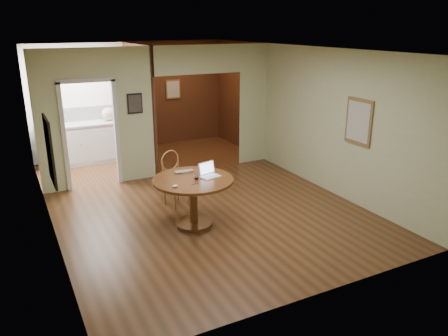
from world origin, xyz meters
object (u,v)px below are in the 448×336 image
dining_table (193,191)px  open_laptop (208,172)px  chair (174,175)px  closed_laptop (185,172)px

dining_table → open_laptop: open_laptop is taller
dining_table → chair: 0.98m
dining_table → open_laptop: (0.27, 0.01, 0.27)m
open_laptop → closed_laptop: (-0.28, 0.30, -0.05)m
chair → open_laptop: size_ratio=2.86×
dining_table → chair: (0.04, 0.98, -0.04)m
open_laptop → closed_laptop: open_laptop is taller
dining_table → chair: bearing=87.5°
chair → closed_laptop: bearing=-110.4°
open_laptop → closed_laptop: size_ratio=1.13×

